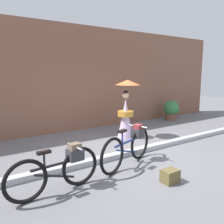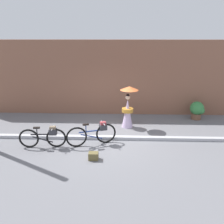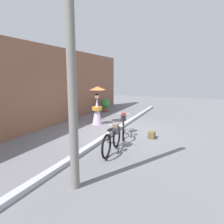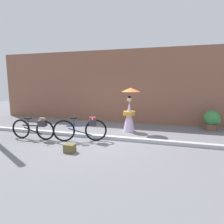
% 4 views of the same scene
% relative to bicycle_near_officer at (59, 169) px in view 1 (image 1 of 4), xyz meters
% --- Properties ---
extents(ground_plane, '(30.00, 30.00, 0.00)m').
position_rel_bicycle_near_officer_xyz_m(ground_plane, '(2.17, 0.77, -0.42)').
color(ground_plane, slate).
extents(building_wall, '(14.00, 0.40, 3.63)m').
position_rel_bicycle_near_officer_xyz_m(building_wall, '(2.17, 4.04, 1.40)').
color(building_wall, brown).
rests_on(building_wall, ground_plane).
extents(sidewalk_curb, '(14.00, 0.20, 0.12)m').
position_rel_bicycle_near_officer_xyz_m(sidewalk_curb, '(2.17, 0.77, -0.36)').
color(sidewalk_curb, '#B2B2B7').
rests_on(sidewalk_curb, ground_plane).
extents(bicycle_near_officer, '(1.67, 0.48, 0.79)m').
position_rel_bicycle_near_officer_xyz_m(bicycle_near_officer, '(0.00, 0.00, 0.00)').
color(bicycle_near_officer, black).
rests_on(bicycle_near_officer, ground_plane).
extents(bicycle_far_side, '(1.76, 0.72, 0.85)m').
position_rel_bicycle_near_officer_xyz_m(bicycle_far_side, '(1.71, 0.28, 0.03)').
color(bicycle_far_side, black).
rests_on(bicycle_far_side, ground_plane).
extents(person_with_parasol, '(0.77, 0.77, 1.81)m').
position_rel_bicycle_near_officer_xyz_m(person_with_parasol, '(3.00, 2.09, 0.48)').
color(person_with_parasol, silver).
rests_on(person_with_parasol, ground_plane).
extents(potted_plant_by_door, '(0.66, 0.64, 0.86)m').
position_rel_bicycle_near_officer_xyz_m(potted_plant_by_door, '(6.33, 3.21, 0.05)').
color(potted_plant_by_door, brown).
rests_on(potted_plant_by_door, ground_plane).
extents(backpack_on_pavement, '(0.31, 0.23, 0.24)m').
position_rel_bicycle_near_officer_xyz_m(backpack_on_pavement, '(1.82, -0.82, -0.29)').
color(backpack_on_pavement, brown).
rests_on(backpack_on_pavement, ground_plane).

